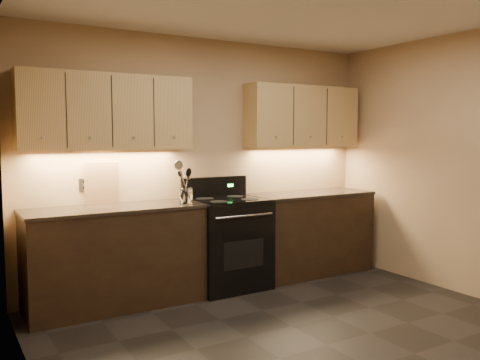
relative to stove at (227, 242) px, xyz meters
name	(u,v)px	position (x,y,z in m)	size (l,w,h in m)	color
floor	(327,345)	(-0.08, -1.68, -0.48)	(4.00, 4.00, 0.00)	black
wall_back	(206,162)	(-0.08, 0.32, 0.82)	(4.00, 0.04, 2.60)	tan
wall_left	(43,189)	(-2.08, -1.68, 0.82)	(0.04, 4.00, 2.60)	tan
counter_left	(115,257)	(-1.18, 0.02, -0.01)	(1.62, 0.62, 0.93)	black
counter_right	(309,232)	(1.10, 0.02, -0.01)	(1.46, 0.62, 0.93)	black
stove	(227,242)	(0.00, 0.00, 0.00)	(0.76, 0.68, 1.14)	black
upper_cab_left	(107,112)	(-1.18, 0.17, 1.32)	(1.60, 0.30, 0.70)	tan
upper_cab_right	(302,117)	(1.10, 0.17, 1.32)	(1.44, 0.30, 0.70)	tan
outlet_plate	(83,185)	(-1.38, 0.31, 0.64)	(0.09, 0.01, 0.12)	#B2B5BA
utensil_crock	(186,196)	(-0.50, -0.08, 0.52)	(0.15, 0.15, 0.16)	white
cutting_board	(102,183)	(-1.21, 0.28, 0.65)	(0.32, 0.02, 0.41)	tan
wooden_spoon	(184,187)	(-0.53, -0.09, 0.61)	(0.06, 0.06, 0.29)	tan
black_spoon	(185,184)	(-0.50, -0.06, 0.63)	(0.06, 0.06, 0.33)	black
black_turner	(187,185)	(-0.50, -0.11, 0.63)	(0.08, 0.08, 0.32)	black
steel_skimmer	(190,181)	(-0.46, -0.08, 0.67)	(0.09, 0.09, 0.40)	silver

